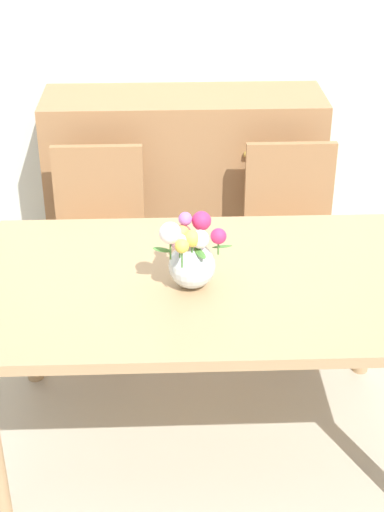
% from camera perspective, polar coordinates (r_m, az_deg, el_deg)
% --- Properties ---
extents(ground_plane, '(12.00, 12.00, 0.00)m').
position_cam_1_polar(ground_plane, '(3.20, 0.85, -13.24)').
color(ground_plane, '#B7AD99').
extents(back_wall, '(7.00, 0.10, 2.80)m').
position_cam_1_polar(back_wall, '(4.02, -0.21, 18.50)').
color(back_wall, silver).
rests_on(back_wall, ground_plane).
extents(dining_table, '(1.63, 0.97, 0.75)m').
position_cam_1_polar(dining_table, '(2.79, 0.95, -3.21)').
color(dining_table, tan).
rests_on(dining_table, ground_plane).
extents(chair_left, '(0.42, 0.42, 0.90)m').
position_cam_1_polar(chair_left, '(3.59, -6.92, 1.88)').
color(chair_left, '#9E7047').
rests_on(chair_left, ground_plane).
extents(chair_right, '(0.42, 0.42, 0.90)m').
position_cam_1_polar(chair_right, '(3.62, 7.35, 2.13)').
color(chair_right, '#9E7047').
rests_on(chair_right, ground_plane).
extents(dresser, '(1.40, 0.47, 1.00)m').
position_cam_1_polar(dresser, '(4.04, -0.60, 5.10)').
color(dresser, '#9E7047').
rests_on(dresser, ground_plane).
extents(flower_vase, '(0.28, 0.25, 0.28)m').
position_cam_1_polar(flower_vase, '(2.63, -0.08, 0.06)').
color(flower_vase, silver).
rests_on(flower_vase, dining_table).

